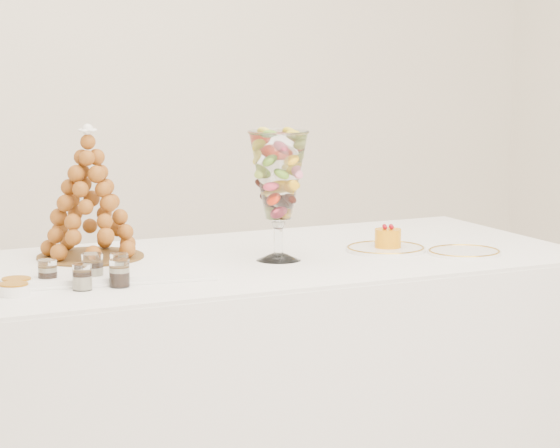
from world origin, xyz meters
TOP-DOWN VIEW (x-y plane):
  - buffet_table at (-0.13, 0.39)m, footprint 2.26×1.00m
  - lace_tray at (-0.45, 0.43)m, footprint 0.68×0.57m
  - macaron_vase at (0.09, 0.31)m, footprint 0.17×0.17m
  - cake_plate at (0.44, 0.29)m, footprint 0.23×0.23m
  - spare_plate at (0.61, 0.14)m, footprint 0.21×0.21m
  - verrine_a at (-0.59, 0.28)m, footprint 0.06×0.06m
  - verrine_b at (-0.48, 0.26)m, footprint 0.07×0.07m
  - verrine_c at (-0.40, 0.29)m, footprint 0.05×0.05m
  - verrine_d at (-0.54, 0.19)m, footprint 0.06×0.06m
  - verrine_e at (-0.44, 0.18)m, footprint 0.06×0.06m
  - ramekin_back at (-0.68, 0.27)m, footprint 0.08×0.08m
  - ramekin_front at (-0.71, 0.21)m, footprint 0.08×0.08m
  - croquembouche at (-0.40, 0.50)m, footprint 0.30×0.30m
  - mousse_cake at (0.45, 0.29)m, footprint 0.08×0.08m

SIDE VIEW (x-z plane):
  - buffet_table at x=-0.13m, z-range 0.00..0.84m
  - spare_plate at x=0.61m, z-range 0.84..0.85m
  - cake_plate at x=0.44m, z-range 0.84..0.85m
  - lace_tray at x=-0.45m, z-range 0.84..0.86m
  - ramekin_back at x=-0.68m, z-range 0.84..0.87m
  - ramekin_front at x=-0.71m, z-range 0.84..0.87m
  - verrine_c at x=-0.40m, z-range 0.84..0.91m
  - verrine_a at x=-0.59m, z-range 0.84..0.91m
  - verrine_d at x=-0.54m, z-range 0.84..0.91m
  - verrine_e at x=-0.44m, z-range 0.84..0.91m
  - verrine_b at x=-0.48m, z-range 0.84..0.92m
  - mousse_cake at x=0.45m, z-range 0.85..0.92m
  - croquembouche at x=-0.40m, z-range 0.86..1.23m
  - macaron_vase at x=0.09m, z-range 0.90..1.26m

